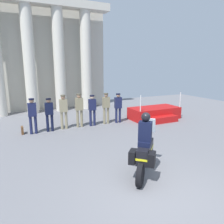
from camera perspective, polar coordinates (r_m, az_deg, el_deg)
ground_plane at (r=6.02m, az=11.90°, el=-19.86°), size 28.30×28.30×0.00m
colonnade_backdrop at (r=15.83m, az=-17.93°, el=14.99°), size 9.23×1.60×7.76m
reviewing_stand at (r=13.15m, az=11.37°, el=-0.39°), size 2.98×1.92×1.60m
officer_in_row_0 at (r=10.61m, az=-20.44°, el=-0.30°), size 0.40×0.25×1.69m
officer_in_row_1 at (r=10.76m, az=-16.39°, el=-0.03°), size 0.40×0.25×1.64m
officer_in_row_2 at (r=10.97m, az=-12.78°, el=0.75°), size 0.40×0.25×1.75m
officer_in_row_3 at (r=11.18m, az=-8.70°, el=1.17°), size 0.40×0.25×1.75m
officer_in_row_4 at (r=11.34m, az=-5.27°, el=1.10°), size 0.40×0.25×1.65m
officer_in_row_5 at (r=11.69m, az=-1.58°, el=1.65°), size 0.40×0.25×1.70m
officer_in_row_6 at (r=11.93m, az=1.64°, el=1.71°), size 0.40×0.25×1.66m
motorcycle_with_rider at (r=6.37m, az=8.73°, el=-9.81°), size 1.53×1.60×1.90m
briefcase_on_ground at (r=10.97m, az=-22.78°, el=-4.51°), size 0.10×0.32×0.36m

